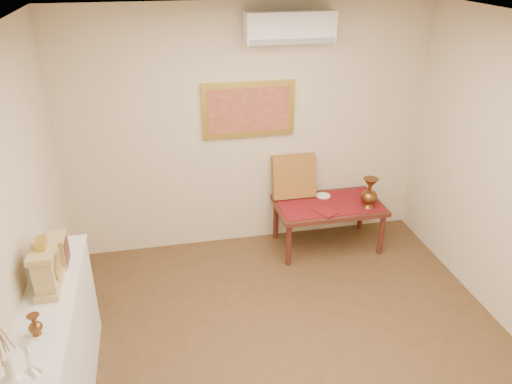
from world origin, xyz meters
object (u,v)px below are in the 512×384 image
object	(u,v)px
wooden_chest	(56,250)
low_table	(328,209)
display_ledge	(57,369)
mantel_clock	(47,267)
brass_urn_tall	(370,190)
white_vase	(1,342)

from	to	relation	value
wooden_chest	low_table	distance (m)	3.01
low_table	display_ledge	bearing A→B (deg)	-144.90
mantel_clock	brass_urn_tall	bearing A→B (deg)	24.76
brass_urn_tall	low_table	xyz separation A→B (m)	(-0.40, 0.17, -0.28)
mantel_clock	wooden_chest	world-z (taller)	mantel_clock
white_vase	low_table	world-z (taller)	white_vase
brass_urn_tall	wooden_chest	world-z (taller)	wooden_chest
white_vase	display_ledge	xyz separation A→B (m)	(-0.02, 0.80, -0.98)
white_vase	mantel_clock	bearing A→B (deg)	90.83
brass_urn_tall	wooden_chest	size ratio (longest dim) A/B	1.73
brass_urn_tall	display_ledge	bearing A→B (deg)	-150.91
white_vase	low_table	xyz separation A→B (m)	(2.65, 2.68, -0.99)
brass_urn_tall	wooden_chest	xyz separation A→B (m)	(-3.05, -1.11, 0.33)
display_ledge	low_table	bearing A→B (deg)	35.10
white_vase	display_ledge	world-z (taller)	white_vase
display_ledge	low_table	size ratio (longest dim) A/B	1.68
display_ledge	low_table	world-z (taller)	display_ledge
brass_urn_tall	white_vase	bearing A→B (deg)	-140.61
display_ledge	mantel_clock	xyz separation A→B (m)	(0.01, 0.29, 0.66)
white_vase	mantel_clock	world-z (taller)	white_vase
brass_urn_tall	wooden_chest	bearing A→B (deg)	-159.95
mantel_clock	wooden_chest	bearing A→B (deg)	87.42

